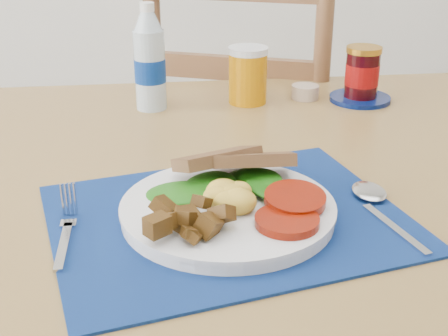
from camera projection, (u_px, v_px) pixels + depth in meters
name	position (u px, v px, depth m)	size (l,w,h in m)	color
table	(324.00, 205.00, 1.01)	(1.40, 0.90, 0.75)	brown
chair_far	(246.00, 117.00, 1.58)	(0.58, 0.56, 1.21)	brown
placemat	(228.00, 218.00, 0.79)	(0.44, 0.34, 0.00)	#040932
breakfast_plate	(224.00, 205.00, 0.78)	(0.27, 0.27, 0.06)	silver
fork	(67.00, 231.00, 0.75)	(0.02, 0.15, 0.00)	#B2B5BA
spoon	(376.00, 203.00, 0.82)	(0.05, 0.19, 0.01)	#B2B5BA
water_bottle	(150.00, 63.00, 1.16)	(0.06, 0.06, 0.20)	#ADBFCC
juice_glass	(248.00, 77.00, 1.21)	(0.07, 0.07, 0.10)	#C17505
ramekin	(305.00, 92.00, 1.24)	(0.05, 0.05, 0.03)	tan
jam_on_saucer	(362.00, 77.00, 1.22)	(0.12, 0.12, 0.11)	#04134A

